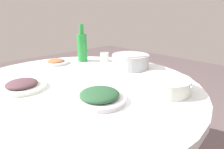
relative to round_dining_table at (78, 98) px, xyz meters
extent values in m
cylinder|color=#99999E|center=(0.00, 0.00, -0.29)|extent=(0.12, 0.12, 0.67)
cylinder|color=white|center=(0.00, 0.00, 0.07)|extent=(1.36, 1.36, 0.04)
cylinder|color=#B2B5BA|center=(-0.45, 0.00, 0.14)|extent=(0.26, 0.26, 0.10)
ellipsoid|color=white|center=(-0.45, 0.00, 0.14)|extent=(0.21, 0.21, 0.11)
cube|color=white|center=(-0.42, 0.07, 0.19)|extent=(0.16, 0.12, 0.01)
cylinder|color=silver|center=(-0.26, 0.39, 0.12)|extent=(0.26, 0.26, 0.07)
cylinder|color=#311C08|center=(-0.26, 0.39, 0.12)|extent=(0.23, 0.23, 0.05)
cylinder|color=silver|center=(-0.26, 0.39, 0.15)|extent=(0.01, 0.28, 0.01)
cylinder|color=white|center=(0.25, -0.14, 0.10)|extent=(0.24, 0.24, 0.02)
ellipsoid|color=brown|center=(0.25, -0.14, 0.12)|extent=(0.16, 0.16, 0.04)
cylinder|color=silver|center=(-0.13, -0.47, 0.10)|extent=(0.19, 0.19, 0.02)
ellipsoid|color=#A3643F|center=(-0.13, -0.47, 0.11)|extent=(0.13, 0.13, 0.03)
cylinder|color=silver|center=(0.05, 0.26, 0.10)|extent=(0.24, 0.24, 0.02)
ellipsoid|color=#285433|center=(0.05, 0.26, 0.12)|extent=(0.18, 0.18, 0.05)
cylinder|color=green|center=(-0.33, -0.40, 0.20)|extent=(0.08, 0.08, 0.22)
cylinder|color=green|center=(-0.33, -0.40, 0.34)|extent=(0.03, 0.03, 0.08)
cylinder|color=white|center=(-0.44, -0.26, 0.13)|extent=(0.07, 0.07, 0.07)
camera|label=1|loc=(0.55, 0.86, 0.47)|focal=30.64mm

